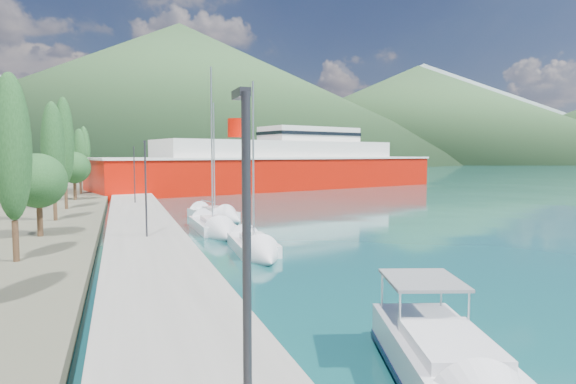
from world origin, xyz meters
name	(u,v)px	position (x,y,z in m)	size (l,w,h in m)	color
ground	(160,176)	(0.00, 120.00, 0.00)	(1400.00, 1400.00, 0.00)	#12494B
quay	(140,221)	(-9.00, 26.00, 0.40)	(5.00, 88.00, 0.80)	gray
hills_far	(235,101)	(138.59, 618.73, 77.39)	(1480.00, 900.00, 180.00)	gray
hills_near	(256,102)	(98.04, 372.50, 49.18)	(1010.00, 520.00, 115.00)	#2F512C
tree_row	(61,157)	(-15.46, 31.88, 5.72)	(3.67, 62.92, 10.80)	#47301E
lamp_posts	(146,186)	(-9.00, 14.57, 4.08)	(0.15, 48.63, 6.06)	#2D2D33
sailboat_near	(259,251)	(-2.92, 10.83, 0.31)	(2.86, 8.00, 11.30)	silver
sailboat_mid	(218,230)	(-3.69, 19.33, 0.33)	(2.69, 9.54, 13.66)	silver
sailboat_far	(223,217)	(-1.79, 26.67, 0.33)	(4.76, 8.36, 11.72)	silver
ferry	(282,167)	(16.25, 63.54, 3.78)	(63.86, 29.25, 12.43)	#C20F02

